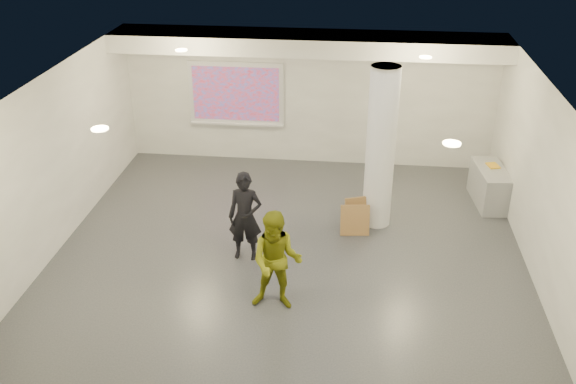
# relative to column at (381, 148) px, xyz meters

# --- Properties ---
(floor) EXTENTS (8.00, 9.00, 0.01)m
(floor) POSITION_rel_column_xyz_m (-1.50, -1.80, -1.50)
(floor) COLOR #36393D
(floor) RESTS_ON ground
(ceiling) EXTENTS (8.00, 9.00, 0.01)m
(ceiling) POSITION_rel_column_xyz_m (-1.50, -1.80, 1.50)
(ceiling) COLOR white
(ceiling) RESTS_ON floor
(wall_back) EXTENTS (8.00, 0.01, 3.00)m
(wall_back) POSITION_rel_column_xyz_m (-1.50, 2.70, 0.00)
(wall_back) COLOR silver
(wall_back) RESTS_ON floor
(wall_left) EXTENTS (0.01, 9.00, 3.00)m
(wall_left) POSITION_rel_column_xyz_m (-5.50, -1.80, 0.00)
(wall_left) COLOR silver
(wall_left) RESTS_ON floor
(wall_right) EXTENTS (0.01, 9.00, 3.00)m
(wall_right) POSITION_rel_column_xyz_m (2.50, -1.80, 0.00)
(wall_right) COLOR silver
(wall_right) RESTS_ON floor
(soffit_band) EXTENTS (8.00, 1.10, 0.36)m
(soffit_band) POSITION_rel_column_xyz_m (-1.50, 2.15, 1.32)
(soffit_band) COLOR white
(soffit_band) RESTS_ON ceiling
(downlight_nw) EXTENTS (0.22, 0.22, 0.02)m
(downlight_nw) POSITION_rel_column_xyz_m (-3.70, 0.70, 1.48)
(downlight_nw) COLOR #FFE099
(downlight_nw) RESTS_ON ceiling
(downlight_ne) EXTENTS (0.22, 0.22, 0.02)m
(downlight_ne) POSITION_rel_column_xyz_m (0.70, 0.70, 1.48)
(downlight_ne) COLOR #FFE099
(downlight_ne) RESTS_ON ceiling
(downlight_sw) EXTENTS (0.22, 0.22, 0.02)m
(downlight_sw) POSITION_rel_column_xyz_m (-3.70, -3.30, 1.48)
(downlight_sw) COLOR #FFE099
(downlight_sw) RESTS_ON ceiling
(downlight_se) EXTENTS (0.22, 0.22, 0.02)m
(downlight_se) POSITION_rel_column_xyz_m (0.70, -3.30, 1.48)
(downlight_se) COLOR #FFE099
(downlight_se) RESTS_ON ceiling
(column) EXTENTS (0.52, 0.52, 3.00)m
(column) POSITION_rel_column_xyz_m (0.00, 0.00, 0.00)
(column) COLOR white
(column) RESTS_ON floor
(projection_screen) EXTENTS (2.10, 0.13, 1.42)m
(projection_screen) POSITION_rel_column_xyz_m (-3.10, 2.65, 0.03)
(projection_screen) COLOR white
(projection_screen) RESTS_ON wall_back
(credenza) EXTENTS (0.65, 1.31, 0.74)m
(credenza) POSITION_rel_column_xyz_m (2.22, 1.05, -1.13)
(credenza) COLOR gray
(credenza) RESTS_ON floor
(postit_pad) EXTENTS (0.26, 0.31, 0.03)m
(postit_pad) POSITION_rel_column_xyz_m (2.25, 1.18, -0.75)
(postit_pad) COLOR yellow
(postit_pad) RESTS_ON credenza
(cardboard_back) EXTENTS (0.56, 0.31, 0.60)m
(cardboard_back) POSITION_rel_column_xyz_m (-0.31, -0.21, -1.20)
(cardboard_back) COLOR olive
(cardboard_back) RESTS_ON floor
(cardboard_front) EXTENTS (0.54, 0.21, 0.57)m
(cardboard_front) POSITION_rel_column_xyz_m (-0.39, -0.49, -1.21)
(cardboard_front) COLOR olive
(cardboard_front) RESTS_ON floor
(woman) EXTENTS (0.58, 0.39, 1.56)m
(woman) POSITION_rel_column_xyz_m (-2.21, -1.46, -0.72)
(woman) COLOR black
(woman) RESTS_ON floor
(man) EXTENTS (0.79, 0.62, 1.59)m
(man) POSITION_rel_column_xyz_m (-1.51, -2.77, -0.70)
(man) COLOR olive
(man) RESTS_ON floor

